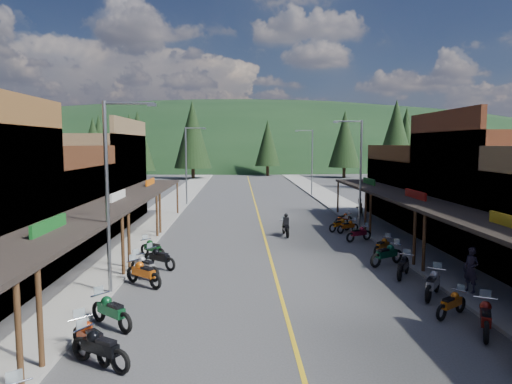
{
  "coord_description": "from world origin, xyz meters",
  "views": [
    {
      "loc": [
        -1.72,
        -24.68,
        6.28
      ],
      "look_at": [
        -0.55,
        6.48,
        3.0
      ],
      "focal_mm": 32.0,
      "sensor_mm": 36.0,
      "label": 1
    }
  ],
  "objects": [
    {
      "name": "pedestrian_east_a",
      "position": [
        7.89,
        -6.58,
        1.1
      ],
      "size": [
        0.68,
        0.82,
        1.91
      ],
      "primitive_type": "imported",
      "rotation": [
        0.0,
        0.0,
        -1.18
      ],
      "color": "#231E2D",
      "rests_on": "sidewalk_east"
    },
    {
      "name": "pedestrian_east_b",
      "position": [
        8.47,
        13.25,
        0.93
      ],
      "size": [
        0.88,
        0.79,
        1.56
      ],
      "primitive_type": "imported",
      "rotation": [
        0.0,
        0.0,
        3.73
      ],
      "color": "brown",
      "rests_on": "sidewalk_east"
    },
    {
      "name": "bike_east_12",
      "position": [
        6.42,
        10.11,
        0.55
      ],
      "size": [
        1.91,
        1.68,
        1.1
      ],
      "primitive_type": null,
      "rotation": [
        0.0,
        0.0,
        -0.92
      ],
      "color": "#C23D0D",
      "rests_on": "ground"
    },
    {
      "name": "shop_west_2",
      "position": [
        -13.75,
        1.7,
        2.53
      ],
      "size": [
        10.9,
        9.0,
        6.2
      ],
      "color": "#3F2111",
      "rests_on": "ground"
    },
    {
      "name": "streetlight_3",
      "position": [
        6.95,
        30.0,
        4.46
      ],
      "size": [
        2.16,
        0.18,
        8.0
      ],
      "color": "gray",
      "rests_on": "ground"
    },
    {
      "name": "pine_11",
      "position": [
        20.0,
        38.0,
        7.19
      ],
      "size": [
        5.82,
        5.82,
        12.4
      ],
      "color": "black",
      "rests_on": "ground"
    },
    {
      "name": "pine_9",
      "position": [
        24.0,
        45.0,
        6.38
      ],
      "size": [
        4.93,
        4.93,
        10.8
      ],
      "color": "black",
      "rests_on": "ground"
    },
    {
      "name": "bike_west_4",
      "position": [
        -6.12,
        -9.4,
        0.64
      ],
      "size": [
        2.16,
        2.04,
        1.27
      ],
      "primitive_type": null,
      "rotation": [
        0.0,
        0.0,
        0.84
      ],
      "color": "#0E4824",
      "rests_on": "ground"
    },
    {
      "name": "sidewalk_east",
      "position": [
        8.7,
        20.0,
        0.07
      ],
      "size": [
        3.4,
        94.0,
        0.15
      ],
      "primitive_type": "cube",
      "color": "gray",
      "rests_on": "ground"
    },
    {
      "name": "pine_6",
      "position": [
        46.0,
        64.0,
        6.48
      ],
      "size": [
        5.04,
        5.04,
        11.0
      ],
      "color": "black",
      "rests_on": "ground"
    },
    {
      "name": "pine_10",
      "position": [
        -18.0,
        50.0,
        6.78
      ],
      "size": [
        5.38,
        5.38,
        11.6
      ],
      "color": "black",
      "rests_on": "ground"
    },
    {
      "name": "pine_2",
      "position": [
        -10.0,
        58.0,
        7.99
      ],
      "size": [
        6.72,
        6.72,
        14.0
      ],
      "color": "black",
      "rests_on": "ground"
    },
    {
      "name": "streetlight_1",
      "position": [
        -6.95,
        22.0,
        4.46
      ],
      "size": [
        2.16,
        0.18,
        8.0
      ],
      "color": "gray",
      "rests_on": "ground"
    },
    {
      "name": "bike_east_8",
      "position": [
        6.43,
        0.47,
        0.56
      ],
      "size": [
        1.83,
        1.89,
        1.13
      ],
      "primitive_type": null,
      "rotation": [
        0.0,
        0.0,
        -0.76
      ],
      "color": "#A0500B",
      "rests_on": "ground"
    },
    {
      "name": "bike_east_10",
      "position": [
        5.99,
        6.91,
        0.54
      ],
      "size": [
        1.95,
        1.43,
        1.07
      ],
      "primitive_type": null,
      "rotation": [
        0.0,
        0.0,
        -1.08
      ],
      "color": "#A8470C",
      "rests_on": "ground"
    },
    {
      "name": "shop_east_3",
      "position": [
        13.75,
        11.3,
        2.53
      ],
      "size": [
        10.9,
        10.2,
        6.2
      ],
      "color": "#4C2D16",
      "rests_on": "ground"
    },
    {
      "name": "shop_west_3",
      "position": [
        -13.78,
        11.3,
        3.52
      ],
      "size": [
        10.9,
        10.2,
        8.2
      ],
      "color": "brown",
      "rests_on": "ground"
    },
    {
      "name": "bike_east_11",
      "position": [
        5.55,
        7.49,
        0.56
      ],
      "size": [
        2.01,
        1.53,
        1.11
      ],
      "primitive_type": null,
      "rotation": [
        0.0,
        0.0,
        -1.05
      ],
      "color": "#9A530B",
      "rests_on": "ground"
    },
    {
      "name": "pine_4",
      "position": [
        18.0,
        60.0,
        7.24
      ],
      "size": [
        5.88,
        5.88,
        12.5
      ],
      "color": "black",
      "rests_on": "ground"
    },
    {
      "name": "sidewalk_west",
      "position": [
        -8.7,
        20.0,
        0.07
      ],
      "size": [
        3.4,
        94.0,
        0.15
      ],
      "primitive_type": "cube",
      "color": "gray",
      "rests_on": "ground"
    },
    {
      "name": "bike_west_6",
      "position": [
        -6.16,
        -3.61,
        0.62
      ],
      "size": [
        2.05,
        2.06,
        1.25
      ],
      "primitive_type": null,
      "rotation": [
        0.0,
        0.0,
        0.78
      ],
      "color": "#9C9DA1",
      "rests_on": "ground"
    },
    {
      "name": "pine_7",
      "position": [
        -32.0,
        76.0,
        7.24
      ],
      "size": [
        5.88,
        5.88,
        12.5
      ],
      "color": "black",
      "rests_on": "ground"
    },
    {
      "name": "ground",
      "position": [
        0.0,
        0.0,
        0.0
      ],
      "size": [
        220.0,
        220.0,
        0.0
      ],
      "primitive_type": "plane",
      "color": "#38383A",
      "rests_on": "ground"
    },
    {
      "name": "pine_3",
      "position": [
        4.0,
        66.0,
        6.48
      ],
      "size": [
        5.04,
        5.04,
        11.0
      ],
      "color": "black",
      "rests_on": "ground"
    },
    {
      "name": "bike_west_2",
      "position": [
        -5.65,
        -12.25,
        0.63
      ],
      "size": [
        2.25,
        1.78,
        1.25
      ],
      "primitive_type": null,
      "rotation": [
        0.0,
        0.0,
        1.01
      ],
      "color": "black",
      "rests_on": "ground"
    },
    {
      "name": "pine_1",
      "position": [
        -24.0,
        70.0,
        7.24
      ],
      "size": [
        5.88,
        5.88,
        12.5
      ],
      "color": "black",
      "rests_on": "ground"
    },
    {
      "name": "ridge_hill",
      "position": [
        0.0,
        135.0,
        0.0
      ],
      "size": [
        310.0,
        140.0,
        60.0
      ],
      "primitive_type": "ellipsoid",
      "color": "black",
      "rests_on": "ground"
    },
    {
      "name": "rider_on_bike",
      "position": [
        1.46,
        5.97,
        0.65
      ],
      "size": [
        0.85,
        2.18,
        1.62
      ],
      "rotation": [
        0.0,
        0.0,
        0.07
      ],
      "color": "black",
      "rests_on": "ground"
    },
    {
      "name": "bike_east_9",
      "position": [
        6.03,
        4.11,
        0.57
      ],
      "size": [
        2.08,
        1.51,
        1.14
      ],
      "primitive_type": null,
      "rotation": [
        0.0,
        0.0,
        -1.09
      ],
      "color": "maroon",
      "rests_on": "ground"
    },
    {
      "name": "bike_west_3",
      "position": [
        -6.1,
        -11.66,
        0.64
      ],
      "size": [
        2.05,
        2.15,
        1.27
      ],
      "primitive_type": null,
      "rotation": [
        0.0,
        0.0,
        0.74
      ],
      "color": "#AC300C",
      "rests_on": "ground"
    },
    {
      "name": "centerline",
      "position": [
        0.0,
        20.0,
        0.01
      ],
      "size": [
        0.15,
        90.0,
        0.01
      ],
      "primitive_type": "cube",
      "color": "gold",
      "rests_on": "ground"
    },
    {
      "name": "streetlight_0",
      "position": [
        -6.95,
        -6.0,
        4.46
      ],
      "size": [
        2.16,
        0.18,
        8.0
      ],
      "color": "gray",
      "rests_on": "ground"
    },
    {
      "name": "pine_0",
      "position": [
        -40.0,
        62.0,
        6.48
      ],
      "size": [
        5.04,
        5.04,
        11.0
      ],
      "color": "black",
      "rests_on": "ground"
    },
    {
      "name": "bike_west_7",
      "position": [
        -5.76,
        -1.96,
        0.61
      ],
      "size": [
        2.11,
        1.85,
        1.21
      ],
      "primitive_type": null,
      "rotation": [
        0.0,
        0.0,
        0.92
      ],
      "color": "black",
      "rests_on": "ground"
    },
    {
      "name": "bike_east_3",
      "position": [
        6.4,
        -10.45,
        0.64
      ],
      "size": [
        1.66,
        2.33,
        1.27
      ],
      "primitive_type": null,
      "rotation": [
        0.0,
        0.0,
        -0.46
      ],
      "color": "maroon",
      "rests_on": "ground"
    },
    {
      "name": "bike_east_4",
      "position": [
        6.01,
        -8.87,
        0.53
      ],
      "size": [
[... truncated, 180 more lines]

